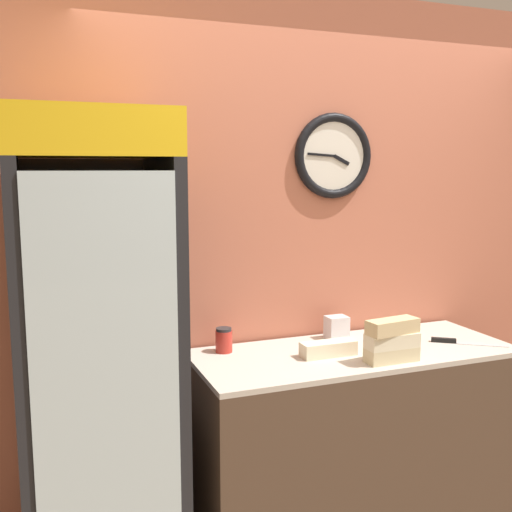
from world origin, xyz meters
The scene contains 10 objects.
wall_back centered at (0.00, 1.23, 1.36)m, with size 5.20×0.10×2.70m.
prep_counter centered at (0.00, 0.86, 0.47)m, with size 1.59×0.63×0.93m.
beverage_cooler centered at (-1.23, 0.90, 1.10)m, with size 0.63×0.66×2.04m.
sandwich_stack_bottom centered at (0.07, 0.65, 0.96)m, with size 0.25×0.09×0.07m.
sandwich_stack_middle centered at (0.07, 0.65, 1.03)m, with size 0.25×0.10×0.07m.
sandwich_stack_top centered at (0.07, 0.65, 1.10)m, with size 0.26×0.12×0.07m.
sandwich_flat_left centered at (-0.16, 0.83, 0.97)m, with size 0.27×0.09×0.07m.
chefs_knife centered at (0.55, 0.78, 0.94)m, with size 0.33×0.24×0.02m.
condiment_jar centered at (-0.61, 1.07, 0.99)m, with size 0.08×0.08×0.12m.
napkin_dispenser centered at (0.01, 1.07, 0.99)m, with size 0.11×0.09×0.12m.
Camera 1 is at (-1.47, -1.62, 1.82)m, focal length 42.00 mm.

